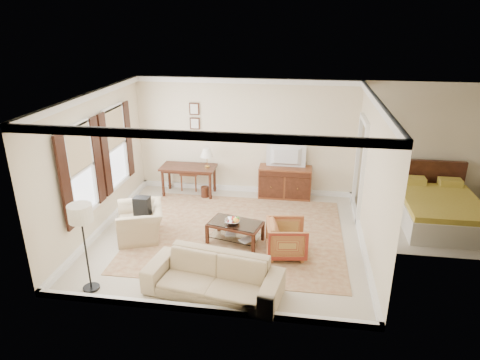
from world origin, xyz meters
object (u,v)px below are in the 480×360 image
(coffee_table, at_px, (235,227))
(sofa, at_px, (213,271))
(tv, at_px, (286,150))
(striped_armchair, at_px, (287,237))
(writing_desk, at_px, (189,170))
(club_armchair, at_px, (140,217))
(sideboard, at_px, (285,182))

(coffee_table, height_order, sofa, sofa)
(tv, height_order, striped_armchair, tv)
(writing_desk, xyz_separation_m, club_armchair, (-0.40, -2.35, -0.19))
(writing_desk, height_order, coffee_table, writing_desk)
(sideboard, relative_size, club_armchair, 1.25)
(tv, bearing_deg, coffee_table, 70.49)
(club_armchair, relative_size, sofa, 0.46)
(coffee_table, bearing_deg, sideboard, 70.64)
(tv, bearing_deg, sofa, 77.29)
(tv, bearing_deg, club_armchair, 41.45)
(club_armchair, bearing_deg, sideboard, 110.84)
(writing_desk, relative_size, club_armchair, 1.33)
(sideboard, height_order, striped_armchair, sideboard)
(tv, xyz_separation_m, striped_armchair, (0.18, -2.76, -0.87))
(writing_desk, bearing_deg, sideboard, 3.87)
(coffee_table, distance_m, striped_armchair, 1.10)
(sideboard, height_order, club_armchair, club_armchair)
(tv, height_order, coffee_table, tv)
(sofa, bearing_deg, writing_desk, 119.79)
(coffee_table, distance_m, club_armchair, 1.96)
(writing_desk, height_order, striped_armchair, striped_armchair)
(club_armchair, bearing_deg, writing_desk, 149.48)
(striped_armchair, height_order, sofa, sofa)
(sideboard, xyz_separation_m, coffee_table, (-0.86, -2.44, -0.06))
(writing_desk, relative_size, tv, 1.50)
(writing_desk, bearing_deg, tv, 3.40)
(sideboard, relative_size, striped_armchair, 1.71)
(writing_desk, height_order, tv, tv)
(striped_armchair, bearing_deg, sofa, 133.37)
(sofa, bearing_deg, club_armchair, 147.88)
(sideboard, bearing_deg, club_armchair, -138.32)
(writing_desk, distance_m, sofa, 4.29)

